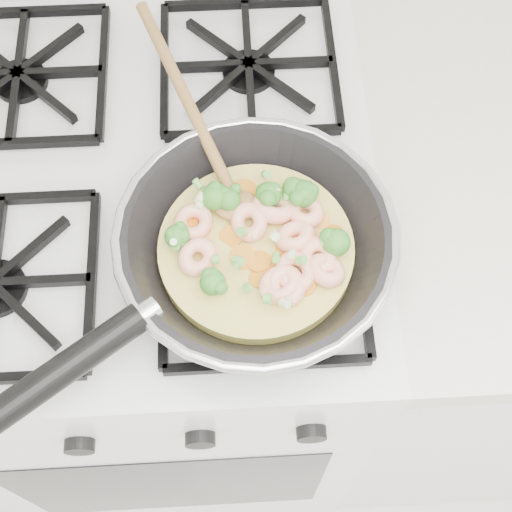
{
  "coord_description": "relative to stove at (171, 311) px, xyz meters",
  "views": [
    {
      "loc": [
        0.12,
        1.2,
        1.65
      ],
      "look_at": [
        0.14,
        1.56,
        0.93
      ],
      "focal_mm": 50.82,
      "sensor_mm": 36.0,
      "label": 1
    }
  ],
  "objects": [
    {
      "name": "skillet",
      "position": [
        0.14,
        -0.14,
        0.5
      ],
      "size": [
        0.43,
        0.51,
        0.09
      ],
      "rotation": [
        0.0,
        0.0,
        0.14
      ],
      "color": "black",
      "rests_on": "stove"
    },
    {
      "name": "stove",
      "position": [
        0.0,
        0.0,
        0.0
      ],
      "size": [
        0.6,
        0.6,
        0.92
      ],
      "color": "white",
      "rests_on": "ground"
    }
  ]
}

